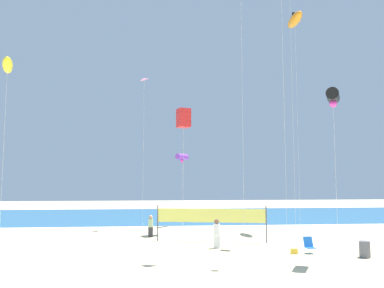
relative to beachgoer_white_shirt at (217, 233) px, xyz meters
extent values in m
plane|color=beige|center=(-1.44, -7.84, -0.93)|extent=(120.00, 120.00, 0.00)
cube|color=#28608C|center=(-1.44, 21.14, -0.92)|extent=(120.00, 20.00, 0.01)
cube|color=white|center=(0.00, 0.00, -0.53)|extent=(0.38, 0.23, 0.79)
cylinder|color=white|center=(0.00, 0.00, 0.19)|extent=(0.40, 0.40, 0.65)
sphere|color=brown|center=(0.00, 0.00, 0.66)|extent=(0.29, 0.29, 0.29)
cube|color=#2D2D33|center=(-4.07, 4.76, -0.57)|extent=(0.34, 0.20, 0.71)
cylinder|color=#99B28C|center=(-4.07, 4.76, 0.08)|extent=(0.36, 0.36, 0.59)
sphere|color=tan|center=(-4.07, 4.76, 0.51)|extent=(0.26, 0.26, 0.26)
cube|color=#1959B2|center=(4.95, -2.09, -0.61)|extent=(0.52, 0.48, 0.03)
cube|color=#1959B2|center=(4.95, -1.80, -0.33)|extent=(0.52, 0.23, 0.57)
cylinder|color=silver|center=(4.95, -2.23, -0.77)|extent=(0.03, 0.03, 0.32)
cylinder|color=silver|center=(4.95, -1.95, -0.77)|extent=(0.03, 0.03, 0.32)
cylinder|color=#595960|center=(7.40, -3.39, -0.50)|extent=(0.56, 0.56, 0.86)
cylinder|color=#4C4C51|center=(-3.56, 2.97, 0.27)|extent=(0.08, 0.08, 2.40)
cylinder|color=#4C4C51|center=(3.52, 1.58, 0.27)|extent=(0.08, 0.08, 2.40)
cube|color=#EAE566|center=(-0.02, 2.28, 0.80)|extent=(7.09, 1.41, 0.90)
cube|color=gold|center=(4.01, -2.11, -0.78)|extent=(0.36, 0.18, 0.29)
cylinder|color=silver|center=(-1.42, 11.23, 2.17)|extent=(0.01, 0.01, 6.19)
cylinder|color=purple|center=(-1.42, 11.23, 5.26)|extent=(1.27, 1.27, 0.53)
sphere|color=#D833A5|center=(-1.42, 11.23, 4.90)|extent=(0.32, 0.32, 0.32)
cylinder|color=silver|center=(5.42, -4.49, 3.28)|extent=(0.01, 0.01, 8.42)
cylinder|color=black|center=(5.42, -4.49, 7.50)|extent=(1.20, 1.49, 0.63)
sphere|color=#D833A5|center=(5.42, -4.49, 7.08)|extent=(0.38, 0.38, 0.38)
cylinder|color=silver|center=(-1.60, 6.52, 3.56)|extent=(0.01, 0.01, 8.97)
cube|color=red|center=(-1.60, 6.52, 8.04)|extent=(1.17, 1.17, 1.48)
cylinder|color=silver|center=(-11.76, -2.13, 4.23)|extent=(0.01, 0.01, 10.31)
ellipsoid|color=yellow|center=(-11.76, -2.13, 9.38)|extent=(0.98, 1.64, 0.92)
cube|color=black|center=(-11.76, -2.13, 9.60)|extent=(0.29, 0.06, 0.37)
cylinder|color=silver|center=(3.09, -3.68, 6.19)|extent=(0.01, 0.01, 14.23)
cylinder|color=silver|center=(-4.87, 10.03, 5.54)|extent=(0.01, 0.01, 12.94)
pyramid|color=pink|center=(-4.90, 10.02, 12.09)|extent=(0.90, 0.89, 0.37)
cylinder|color=silver|center=(1.22, -2.01, 8.24)|extent=(0.01, 0.01, 18.34)
cylinder|color=silver|center=(5.51, 1.61, 8.12)|extent=(0.01, 0.01, 18.09)
cylinder|color=silver|center=(8.04, 7.38, 7.98)|extent=(0.01, 0.01, 17.81)
ellipsoid|color=orange|center=(8.04, 7.38, 16.88)|extent=(0.98, 2.50, 1.15)
cube|color=black|center=(8.04, 7.38, 17.24)|extent=(0.47, 0.06, 0.59)
camera|label=1|loc=(-3.52, -22.83, 3.18)|focal=35.15mm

